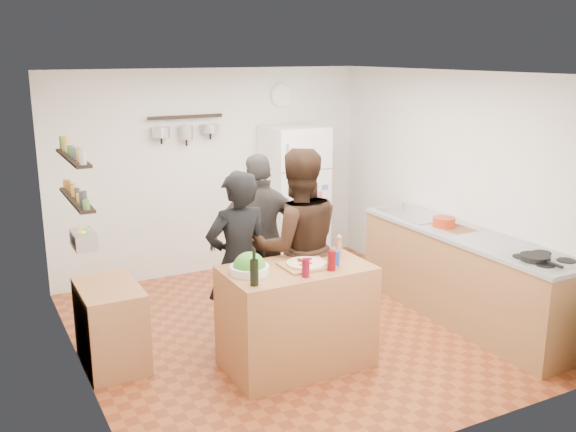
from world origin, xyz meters
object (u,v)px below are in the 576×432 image
person_back (261,240)px  prep_island (297,317)px  wall_clock (282,95)px  person_left (238,262)px  red_bowl (444,222)px  side_table (111,325)px  skillet (535,258)px  person_center (297,247)px  salad_bowl (249,269)px  counter_run (464,277)px  fridge (294,198)px  pepper_mill (339,249)px  wine_bottle (254,273)px  salt_canister (335,259)px

person_back → prep_island: bearing=94.6°
wall_clock → person_left: bearing=-125.5°
red_bowl → side_table: 3.46m
skillet → side_table: 3.76m
person_center → person_back: size_ratio=1.07×
prep_island → side_table: (-1.43, 0.79, -0.09)m
person_center → wall_clock: 2.78m
skillet → wall_clock: (-0.65, 3.57, 1.21)m
salad_bowl → counter_run: size_ratio=0.12×
counter_run → person_center: bearing=168.7°
person_back → red_bowl: size_ratio=7.44×
salad_bowl → counter_run: salad_bowl is taller
prep_island → fridge: 2.76m
pepper_mill → skillet: bearing=-31.1°
person_back → skillet: 2.55m
prep_island → side_table: prep_island is taller
red_bowl → fridge: bearing=109.3°
wine_bottle → red_bowl: wine_bottle is taller
skillet → fridge: size_ratio=0.14×
salad_bowl → wall_clock: size_ratio=1.09×
person_left → counter_run: 2.39m
wall_clock → wine_bottle: bearing=-120.8°
skillet → fridge: (-0.65, 3.24, -0.04)m
salt_canister → side_table: 2.04m
pepper_mill → prep_island: bearing=-173.7°
person_center → fridge: person_center is taller
counter_run → red_bowl: 0.60m
red_bowl → salt_canister: bearing=-162.3°
wall_clock → fridge: bearing=-90.0°
skillet → side_table: bearing=154.2°
wine_bottle → person_center: size_ratio=0.11×
wine_bottle → skillet: size_ratio=0.80×
counter_run → salad_bowl: bearing=-178.6°
salad_bowl → person_back: bearing=59.8°
pepper_mill → fridge: (0.81, 2.36, -0.09)m
prep_island → person_back: 1.09m
pepper_mill → person_center: size_ratio=0.09×
prep_island → wall_clock: wall_clock is taller
wine_bottle → pepper_mill: 0.99m
person_center → skillet: person_center is taller
wall_clock → side_table: size_ratio=0.37×
wine_bottle → wall_clock: bearing=59.2°
fridge → salt_canister: bearing=-110.8°
wine_bottle → salt_canister: size_ratio=1.55×
salad_bowl → side_table: 1.37m
person_left → person_center: bearing=171.7°
counter_run → side_table: 3.51m
salt_canister → side_table: bearing=152.4°
person_left → side_table: (-1.12, 0.25, -0.48)m
person_left → wall_clock: wall_clock is taller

